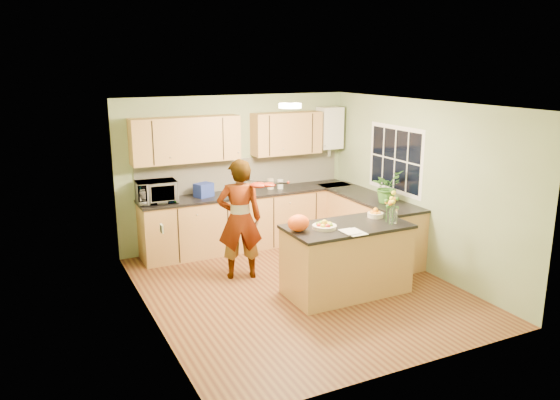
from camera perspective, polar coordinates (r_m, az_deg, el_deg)
name	(u,v)px	position (r m, az deg, el deg)	size (l,w,h in m)	color
floor	(299,289)	(7.57, 2.02, -9.26)	(4.50, 4.50, 0.00)	#522717
ceiling	(301,104)	(6.96, 2.20, 9.98)	(4.00, 4.50, 0.02)	white
wall_back	(237,171)	(9.16, -4.56, 3.06)	(4.00, 0.02, 2.50)	gray
wall_front	(411,252)	(5.37, 13.56, -5.34)	(4.00, 0.02, 2.50)	gray
wall_left	(148,219)	(6.49, -13.66, -1.95)	(0.02, 4.50, 2.50)	gray
wall_right	(420,186)	(8.27, 14.42, 1.45)	(0.02, 4.50, 2.50)	gray
back_counter	(250,219)	(9.11, -3.18, -2.03)	(3.64, 0.62, 0.94)	tan
right_counter	(367,224)	(8.93, 9.13, -2.51)	(0.62, 2.24, 0.94)	tan
splashback	(243,173)	(9.19, -3.94, 2.79)	(3.60, 0.02, 0.52)	beige
upper_cabinets	(230,137)	(8.84, -5.29, 6.58)	(3.20, 0.34, 0.70)	tan
boiler	(330,128)	(9.67, 5.21, 7.51)	(0.40, 0.30, 0.86)	white
window_right	(395,159)	(8.67, 11.94, 4.18)	(0.01, 1.30, 1.05)	white
light_switch	(162,229)	(5.92, -12.26, -2.93)	(0.02, 0.09, 0.09)	white
ceiling_lamp	(290,106)	(7.23, 1.06, 9.83)	(0.30, 0.30, 0.07)	#FFEABF
peninsula_island	(346,259)	(7.34, 6.95, -6.13)	(1.65, 0.84, 0.94)	tan
fruit_dish	(324,225)	(7.00, 4.67, -2.64)	(0.31, 0.31, 0.11)	beige
orange_bowl	(375,213)	(7.60, 9.94, -1.39)	(0.22, 0.22, 0.13)	beige
flower_vase	(394,201)	(7.31, 11.85, -0.10)	(0.25, 0.25, 0.45)	silver
orange_bag	(298,223)	(6.86, 1.95, -2.41)	(0.28, 0.24, 0.21)	#FA5214
papers	(354,232)	(6.90, 7.72, -3.32)	(0.23, 0.32, 0.01)	silver
violinist	(240,219)	(7.71, -4.24, -2.02)	(0.63, 0.41, 1.73)	#E5B18C
violin	(259,185)	(7.46, -2.25, 1.57)	(0.56, 0.22, 0.11)	#4D0F04
microwave	(156,192)	(8.48, -12.79, 0.85)	(0.60, 0.40, 0.33)	white
blue_box	(204,190)	(8.72, -7.98, 1.04)	(0.27, 0.20, 0.22)	navy
kettle	(248,185)	(8.98, -3.39, 1.57)	(0.15, 0.15, 0.28)	silver
jar_cream	(271,184)	(9.17, -1.00, 1.70)	(0.11, 0.11, 0.17)	beige
jar_white	(280,184)	(9.20, 0.03, 1.68)	(0.10, 0.10, 0.16)	white
potted_plant	(387,187)	(8.40, 11.09, 1.39)	(0.44, 0.39, 0.49)	#387226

